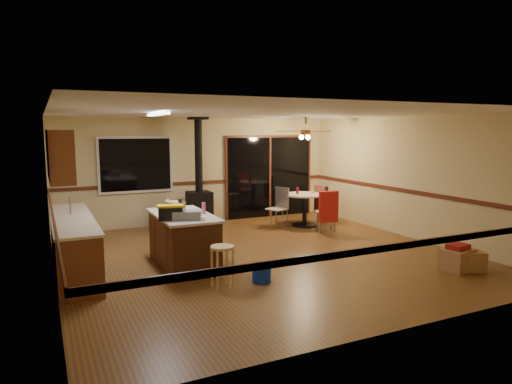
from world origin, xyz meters
TOP-DOWN VIEW (x-y plane):
  - floor at (0.00, 0.00)m, footprint 7.00×7.00m
  - ceiling at (0.00, 0.00)m, footprint 7.00×7.00m
  - wall_back at (0.00, 3.50)m, footprint 7.00×0.00m
  - wall_front at (0.00, -3.50)m, footprint 7.00×0.00m
  - wall_left at (-3.50, 0.00)m, footprint 0.00×7.00m
  - wall_right at (3.50, 0.00)m, footprint 0.00×7.00m
  - chair_rail at (0.00, 0.00)m, footprint 7.00×7.00m
  - window at (-1.60, 3.45)m, footprint 1.72×0.10m
  - sliding_door at (1.90, 3.45)m, footprint 2.52×0.10m
  - lower_cabinets at (-3.20, 0.50)m, footprint 0.60×3.00m
  - countertop at (-3.20, 0.50)m, footprint 0.64×3.04m
  - upper_cabinets at (-3.33, 0.70)m, footprint 0.35×2.00m
  - kitchen_island at (-1.50, 0.00)m, footprint 0.88×1.68m
  - wood_stove at (-0.20, 3.05)m, footprint 0.55×0.50m
  - ceiling_fan at (2.09, 1.96)m, footprint 0.24×0.24m
  - fluorescent_strip at (-1.80, 0.30)m, footprint 0.10×1.20m
  - toolbox_grey at (-1.57, -0.47)m, footprint 0.50×0.39m
  - toolbox_black at (-1.81, -0.40)m, footprint 0.41×0.28m
  - toolbox_yellow_lid at (-1.81, -0.40)m, footprint 0.45×0.31m
  - box_on_island at (-1.60, 0.12)m, footprint 0.31×0.36m
  - bottle_dark at (-1.54, 0.02)m, footprint 0.08×0.08m
  - bottle_pink at (-1.18, -0.14)m, footprint 0.07×0.07m
  - bottle_white at (-1.59, 0.64)m, footprint 0.06×0.06m
  - bar_stool at (-1.30, -1.28)m, footprint 0.44×0.44m
  - blue_bucket at (-0.67, -1.29)m, footprint 0.31×0.31m
  - dining_table at (2.09, 1.96)m, footprint 0.96×0.96m
  - glass_red at (1.94, 2.06)m, footprint 0.07×0.07m
  - glass_cream at (2.27, 1.91)m, footprint 0.07×0.07m
  - chair_left at (1.48, 2.10)m, footprint 0.53×0.52m
  - chair_near at (2.15, 1.08)m, footprint 0.49×0.52m
  - chair_right at (2.60, 2.00)m, footprint 0.48×0.45m
  - box_under_window at (-1.06, 3.10)m, footprint 0.64×0.58m
  - box_corner_a at (2.49, -2.17)m, footprint 0.53×0.47m
  - box_corner_b at (2.71, -2.25)m, footprint 0.50×0.47m
  - box_small_red at (2.49, -2.17)m, footprint 0.36×0.31m

SIDE VIEW (x-z plane):
  - floor at x=0.00m, z-range 0.00..0.00m
  - blue_bucket at x=-0.67m, z-range 0.00..0.24m
  - box_corner_b at x=2.71m, z-range 0.00..0.32m
  - box_corner_a at x=2.49m, z-range 0.00..0.36m
  - box_under_window at x=-1.06m, z-range 0.00..0.43m
  - bar_stool at x=-1.30m, z-range 0.00..0.63m
  - box_small_red at x=2.49m, z-range 0.36..0.45m
  - lower_cabinets at x=-3.20m, z-range 0.00..0.86m
  - kitchen_island at x=-1.50m, z-range 0.00..0.90m
  - dining_table at x=2.09m, z-range 0.14..0.92m
  - chair_left at x=1.48m, z-range 0.33..0.85m
  - chair_near at x=2.15m, z-range 0.25..0.95m
  - chair_right at x=2.60m, z-range 0.25..0.95m
  - wood_stove at x=-0.20m, z-range -0.53..1.99m
  - glass_cream at x=2.27m, z-range 0.78..0.90m
  - glass_red at x=1.94m, z-range 0.78..0.94m
  - countertop at x=-3.20m, z-range 0.86..0.90m
  - toolbox_grey at x=-1.57m, z-range 0.90..1.04m
  - bottle_white at x=-1.59m, z-range 0.90..1.07m
  - bottle_pink at x=-1.18m, z-range 0.90..1.10m
  - chair_rail at x=0.00m, z-range 0.96..1.04m
  - box_on_island at x=-1.60m, z-range 0.90..1.10m
  - toolbox_black at x=-1.81m, z-range 0.90..1.11m
  - bottle_dark at x=-1.54m, z-range 0.90..1.16m
  - sliding_door at x=1.90m, z-range 0.00..2.10m
  - toolbox_yellow_lid at x=-1.81m, z-range 1.11..1.14m
  - wall_back at x=0.00m, z-range -2.20..4.80m
  - wall_front at x=0.00m, z-range -2.20..4.80m
  - wall_left at x=-3.50m, z-range -2.20..4.80m
  - wall_right at x=3.50m, z-range -2.20..4.80m
  - window at x=-1.60m, z-range 0.84..2.16m
  - upper_cabinets at x=-3.33m, z-range 1.50..2.30m
  - ceiling_fan at x=2.09m, z-range 1.94..2.49m
  - fluorescent_strip at x=-1.80m, z-range 2.54..2.58m
  - ceiling at x=0.00m, z-range 2.60..2.60m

